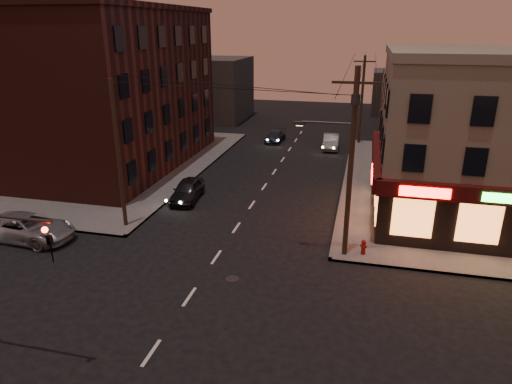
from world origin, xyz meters
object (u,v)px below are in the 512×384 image
(sedan_near, at_px, (187,190))
(sedan_mid, at_px, (331,142))
(suv_cross, at_px, (28,228))
(fire_hydrant, at_px, (364,246))
(sedan_far, at_px, (275,136))

(sedan_near, relative_size, sedan_mid, 1.00)
(suv_cross, distance_m, sedan_near, 10.69)
(sedan_near, height_order, fire_hydrant, sedan_near)
(sedan_far, bearing_deg, suv_cross, -105.46)
(sedan_near, distance_m, sedan_far, 19.12)
(suv_cross, xyz_separation_m, sedan_mid, (15.52, 25.75, -0.04))
(sedan_mid, bearing_deg, suv_cross, -123.83)
(sedan_near, relative_size, fire_hydrant, 5.17)
(suv_cross, xyz_separation_m, sedan_near, (6.66, 8.37, -0.02))
(suv_cross, distance_m, fire_hydrant, 19.40)
(sedan_far, bearing_deg, sedan_mid, -10.57)
(suv_cross, height_order, sedan_mid, suv_cross)
(fire_hydrant, bearing_deg, sedan_near, 154.92)
(sedan_near, height_order, sedan_far, sedan_near)
(suv_cross, relative_size, fire_hydrant, 6.51)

